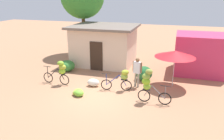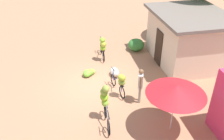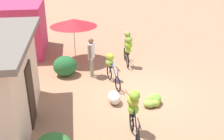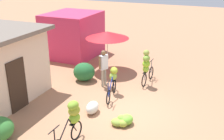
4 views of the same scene
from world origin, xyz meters
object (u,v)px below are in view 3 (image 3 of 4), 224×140
object	(u,v)px
banana_pile_on_ground	(153,101)
person_vendor	(91,53)
bicycle_near_pile	(111,66)
produce_sack	(114,97)
shop_pink	(16,29)
market_umbrella	(73,23)
bicycle_center_loaded	(128,46)
bicycle_leftmost	(134,110)

from	to	relation	value
banana_pile_on_ground	person_vendor	bearing A→B (deg)	36.06
bicycle_near_pile	person_vendor	bearing A→B (deg)	47.02
bicycle_near_pile	produce_sack	distance (m)	1.78
banana_pile_on_ground	shop_pink	bearing A→B (deg)	42.18
shop_pink	person_vendor	distance (m)	5.06
market_umbrella	bicycle_center_loaded	world-z (taller)	market_umbrella
bicycle_leftmost	person_vendor	bearing A→B (deg)	12.13
bicycle_leftmost	banana_pile_on_ground	bearing A→B (deg)	-33.84
shop_pink	produce_sack	distance (m)	7.36
bicycle_near_pile	person_vendor	size ratio (longest dim) A/B	0.98
bicycle_center_loaded	person_vendor	world-z (taller)	person_vendor
bicycle_center_loaded	bicycle_near_pile	bearing A→B (deg)	147.49
produce_sack	person_vendor	distance (m)	2.61
person_vendor	bicycle_near_pile	bearing A→B (deg)	-132.98
market_umbrella	produce_sack	bearing A→B (deg)	-163.18
market_umbrella	bicycle_leftmost	distance (m)	6.53
shop_pink	bicycle_leftmost	bearing A→B (deg)	-149.59
bicycle_near_pile	bicycle_center_loaded	distance (m)	1.88
person_vendor	market_umbrella	bearing A→B (deg)	19.38
shop_pink	person_vendor	world-z (taller)	shop_pink
shop_pink	produce_sack	xyz separation A→B (m)	(-5.89, -4.28, -1.07)
bicycle_near_pile	banana_pile_on_ground	distance (m)	2.45
bicycle_near_pile	produce_sack	bearing A→B (deg)	176.12
shop_pink	produce_sack	world-z (taller)	shop_pink
bicycle_near_pile	market_umbrella	bearing A→B (deg)	28.43
banana_pile_on_ground	bicycle_center_loaded	bearing A→B (deg)	3.78
bicycle_center_loaded	bicycle_leftmost	bearing A→B (deg)	171.00
market_umbrella	produce_sack	world-z (taller)	market_umbrella
bicycle_near_pile	shop_pink	bearing A→B (deg)	46.38
bicycle_near_pile	person_vendor	xyz separation A→B (m)	(0.69, 0.74, 0.33)
banana_pile_on_ground	bicycle_leftmost	bearing A→B (deg)	146.16
bicycle_near_pile	person_vendor	world-z (taller)	person_vendor
bicycle_leftmost	shop_pink	bearing A→B (deg)	30.41
shop_pink	market_umbrella	distance (m)	3.41
produce_sack	person_vendor	xyz separation A→B (m)	(2.40, 0.63, 0.84)
person_vendor	bicycle_leftmost	bearing A→B (deg)	-167.87
market_umbrella	bicycle_leftmost	bearing A→B (deg)	-165.56
banana_pile_on_ground	produce_sack	bearing A→B (deg)	76.43
bicycle_center_loaded	banana_pile_on_ground	world-z (taller)	bicycle_center_loaded
produce_sack	person_vendor	bearing A→B (deg)	14.69
shop_pink	bicycle_leftmost	distance (m)	9.05
market_umbrella	bicycle_near_pile	xyz separation A→B (m)	(-2.64, -1.43, -1.18)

